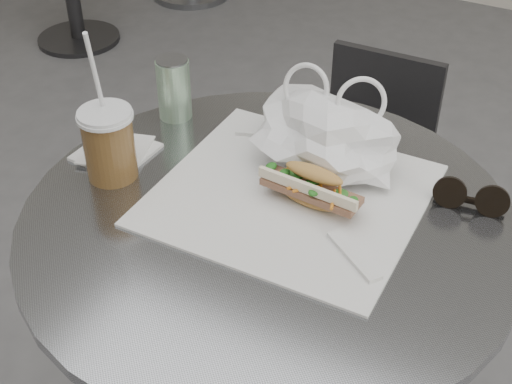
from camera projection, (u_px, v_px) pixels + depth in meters
The scene contains 9 objects.
cafe_table at pixel (267, 337), 1.25m from camera, with size 0.76×0.76×0.74m.
chair_far at pixel (357, 205), 1.81m from camera, with size 0.35×0.36×0.66m.
sandwich_paper at pixel (290, 194), 1.12m from camera, with size 0.40×0.38×0.00m, color white.
banh_mi at pixel (312, 187), 1.08m from camera, with size 0.20×0.09×0.07m.
iced_coffee at pixel (109, 143), 1.13m from camera, with size 0.09×0.09×0.26m.
sunglasses at pixel (471, 198), 1.08m from camera, with size 0.12×0.04×0.05m.
plastic_bag at pixel (325, 135), 1.15m from camera, with size 0.23×0.18×0.12m, color white, non-canonical shape.
napkin_stack at pixel (116, 151), 1.21m from camera, with size 0.13×0.13×0.01m.
drink_can at pixel (174, 88), 1.28m from camera, with size 0.06×0.06×0.11m.
Camera 1 is at (0.38, -0.54, 1.43)m, focal length 50.00 mm.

